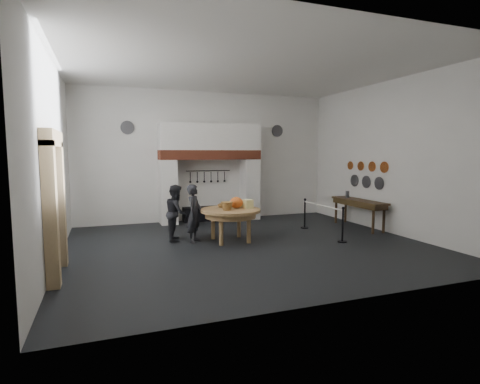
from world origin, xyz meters
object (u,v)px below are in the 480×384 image
object	(u,v)px
work_table	(230,210)
side_table	(359,201)
barrier_post_near	(343,226)
visitor_far	(176,213)
visitor_near	(194,213)
barrier_post_far	(305,214)
iron_range	(210,213)

from	to	relation	value
work_table	side_table	distance (m)	4.42
side_table	barrier_post_near	world-z (taller)	same
visitor_far	side_table	bearing A→B (deg)	-80.37
visitor_near	visitor_far	xyz separation A→B (m)	(-0.40, 0.40, -0.01)
side_table	barrier_post_near	xyz separation A→B (m)	(-1.64, -1.48, -0.42)
side_table	barrier_post_far	distance (m)	1.77
visitor_near	barrier_post_far	xyz separation A→B (m)	(3.71, 0.62, -0.33)
visitor_far	side_table	distance (m)	5.76
barrier_post_near	work_table	bearing A→B (deg)	157.38
visitor_near	barrier_post_near	world-z (taller)	visitor_near
visitor_near	side_table	world-z (taller)	visitor_near
work_table	side_table	xyz separation A→B (m)	(4.41, 0.33, 0.03)
work_table	barrier_post_near	bearing A→B (deg)	-22.62
barrier_post_near	barrier_post_far	distance (m)	2.00
work_table	visitor_near	distance (m)	0.97
visitor_far	side_table	world-z (taller)	visitor_far
side_table	barrier_post_far	size ratio (longest dim) A/B	2.44
side_table	work_table	bearing A→B (deg)	-175.76
barrier_post_near	barrier_post_far	size ratio (longest dim) A/B	1.00
iron_range	work_table	distance (m)	3.24
visitor_near	barrier_post_far	world-z (taller)	visitor_near
work_table	visitor_far	world-z (taller)	visitor_far
iron_range	visitor_near	bearing A→B (deg)	-113.12
work_table	visitor_near	xyz separation A→B (m)	(-0.94, 0.23, -0.06)
iron_range	visitor_near	world-z (taller)	visitor_near
barrier_post_near	barrier_post_far	bearing A→B (deg)	90.00
side_table	barrier_post_far	xyz separation A→B (m)	(-1.64, 0.52, -0.42)
iron_range	visitor_near	distance (m)	3.24
barrier_post_near	visitor_near	bearing A→B (deg)	159.56
iron_range	work_table	size ratio (longest dim) A/B	1.18
visitor_near	visitor_far	distance (m)	0.57
side_table	barrier_post_far	world-z (taller)	same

